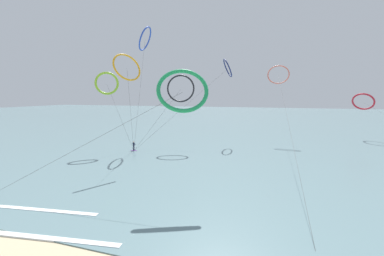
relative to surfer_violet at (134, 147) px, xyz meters
The scene contains 12 objects.
sea_water 74.47m from the surfer_violet, 78.40° to the left, with size 400.00×200.00×0.08m, color slate.
surfer_violet is the anchor object (origin of this frame).
kite_emerald 23.79m from the surfer_violet, 45.93° to the right, with size 20.86×11.26×12.97m.
kite_charcoal 13.93m from the surfer_violet, 37.53° to the left, with size 9.89×6.78×14.03m.
kite_cobalt 21.61m from the surfer_violet, 96.59° to the left, with size 3.05×9.57×23.64m.
kite_crimson 52.40m from the surfer_violet, 32.00° to the left, with size 5.48×54.43×10.69m.
kite_navy 26.11m from the surfer_violet, 47.66° to the left, with size 15.96×18.11×18.00m.
kite_lime 12.45m from the surfer_violet, behind, with size 6.87×3.18×14.39m.
kite_coral 34.48m from the surfer_violet, 37.86° to the left, with size 4.77×43.79×16.80m.
kite_amber 15.57m from the surfer_violet, 63.52° to the right, with size 5.53×9.64×16.19m.
wave_crest_near 27.92m from the surfer_violet, 78.63° to the right, with size 17.92×0.50×0.12m, color white.
wave_crest_mid 24.20m from the surfer_violet, 88.74° to the right, with size 19.05×0.50×0.12m, color white.
Camera 1 is at (8.68, -5.60, 10.15)m, focal length 23.44 mm.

